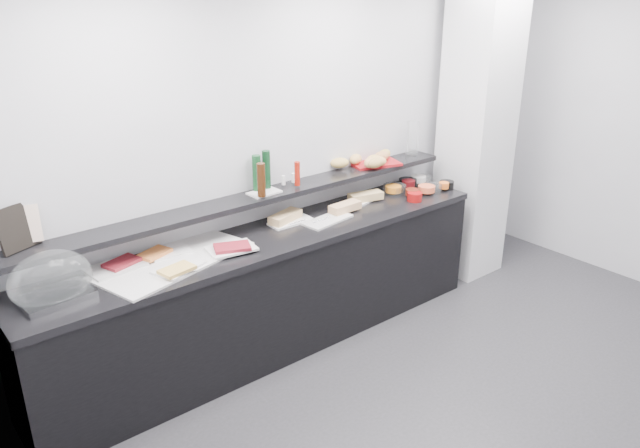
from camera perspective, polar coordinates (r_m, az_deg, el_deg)
ground at (r=4.32m, az=17.81°, el=-16.70°), size 5.00×5.00×0.00m
back_wall at (r=4.91m, az=0.01°, el=6.91°), size 5.00×0.02×2.70m
column at (r=5.73m, az=14.13°, el=8.47°), size 0.50×0.50×2.70m
buffet_cabinet at (r=4.63m, az=-4.38°, el=-6.44°), size 3.60×0.60×0.85m
counter_top at (r=4.44m, az=-4.55°, el=-1.32°), size 3.62×0.62×0.05m
wall_shelf at (r=4.48m, az=-5.93°, el=2.36°), size 3.60×0.25×0.04m
cloche_base at (r=3.86m, az=-23.00°, el=-6.16°), size 0.41×0.29×0.04m
cloche_dome at (r=3.82m, az=-23.40°, el=-4.71°), size 0.47×0.31×0.34m
linen_runner at (r=4.13m, az=-13.23°, el=-3.25°), size 1.10×0.72×0.01m
platter_meat_a at (r=4.10m, az=-18.20°, el=-3.76°), size 0.37×0.27×0.01m
food_meat_a at (r=4.10m, az=-17.66°, el=-3.37°), size 0.25×0.19×0.02m
platter_salmon at (r=4.22m, az=-13.61°, el=-2.50°), size 0.28×0.20×0.01m
food_salmon at (r=4.17m, az=-14.90°, el=-2.61°), size 0.24×0.19×0.02m
platter_cheese at (r=3.99m, az=-12.80°, el=-3.88°), size 0.36×0.30×0.01m
food_cheese at (r=3.92m, az=-12.94°, el=-4.08°), size 0.23×0.17×0.02m
platter_meat_b at (r=4.19m, az=-8.10°, el=-2.25°), size 0.34×0.25×0.01m
food_meat_b at (r=4.16m, az=-8.03°, el=-2.11°), size 0.28×0.23×0.02m
sandwich_plate_left at (r=4.63m, az=-2.66°, el=0.19°), size 0.34×0.15×0.01m
sandwich_food_left at (r=4.63m, az=-3.20°, el=0.66°), size 0.30×0.18×0.06m
tongs_left at (r=4.60m, az=-2.08°, el=0.18°), size 0.16×0.01×0.01m
sandwich_plate_mid at (r=4.66m, az=0.71°, el=0.36°), size 0.42×0.22×0.01m
sandwich_food_mid at (r=4.82m, az=2.31°, el=1.56°), size 0.27×0.11×0.06m
tongs_mid at (r=4.63m, az=0.11°, el=0.37°), size 0.16×0.02×0.01m
sandwich_plate_right at (r=5.11m, az=4.10°, el=2.28°), size 0.36×0.22×0.01m
sandwich_food_right at (r=5.07m, az=4.20°, el=2.55°), size 0.30×0.17×0.06m
tongs_right at (r=4.93m, az=2.84°, el=1.69°), size 0.16×0.04×0.01m
bowl_glass_fruit at (r=5.29m, az=6.84°, el=3.20°), size 0.23×0.23×0.07m
fill_glass_fruit at (r=5.26m, az=6.72°, el=3.22°), size 0.16×0.16×0.05m
bowl_black_jam at (r=5.46m, az=8.02°, el=3.74°), size 0.20×0.20×0.07m
fill_black_jam at (r=5.42m, az=8.07°, el=3.72°), size 0.15×0.15×0.05m
bowl_glass_cream at (r=5.56m, az=9.30°, el=3.98°), size 0.19×0.19×0.07m
fill_glass_cream at (r=5.56m, az=8.98°, el=4.12°), size 0.17×0.17×0.05m
bowl_red_jam at (r=5.13m, az=8.64°, el=2.49°), size 0.15×0.15×0.07m
fill_red_jam at (r=5.20m, az=8.42°, el=2.89°), size 0.13×0.13×0.05m
bowl_glass_salmon at (r=5.36m, az=10.33°, el=3.23°), size 0.16×0.16×0.07m
fill_glass_salmon at (r=5.30m, az=9.72°, el=3.21°), size 0.17×0.17×0.05m
bowl_black_fruit at (r=5.47m, az=11.51°, el=3.51°), size 0.15×0.15×0.07m
fill_black_fruit at (r=5.42m, az=11.26°, el=3.49°), size 0.10×0.10×0.05m
framed_print at (r=3.94m, az=-25.97°, el=-0.31°), size 0.26×0.17×0.26m
print_art at (r=3.97m, az=-25.60°, el=-0.08°), size 0.21×0.10×0.22m
condiment_tray at (r=4.51m, az=-5.13°, el=2.88°), size 0.24×0.15×0.01m
bottle_green_a at (r=4.51m, az=-5.81°, el=4.67°), size 0.06×0.06×0.26m
bottle_brown at (r=4.38m, az=-5.39°, el=4.03°), size 0.07×0.07×0.24m
bottle_green_b at (r=4.55m, az=-4.92°, el=5.00°), size 0.07×0.07×0.28m
bottle_hot at (r=4.61m, az=-2.10°, el=4.62°), size 0.05×0.05×0.18m
shaker_salt at (r=4.70m, az=-2.42°, el=4.25°), size 0.04×0.04×0.07m
shaker_pepper at (r=4.64m, az=-3.36°, el=4.01°), size 0.03×0.03×0.07m
bread_tray at (r=5.22m, az=4.97°, el=5.60°), size 0.46×0.38×0.02m
bread_roll_nw at (r=5.02m, az=1.81°, el=5.61°), size 0.18×0.15×0.08m
bread_roll_n at (r=5.13m, az=3.29°, el=5.94°), size 0.16×0.14×0.08m
bread_roll_ne at (r=5.30m, az=5.94°, el=6.38°), size 0.15×0.11×0.08m
bread_roll_sw at (r=5.04m, az=5.03°, el=5.58°), size 0.15×0.10×0.08m
bread_roll_s at (r=5.04m, az=4.56°, el=5.62°), size 0.15×0.12×0.08m
bread_roll_se at (r=5.08m, az=5.33°, el=5.72°), size 0.17×0.14×0.08m
bread_roll_midw at (r=5.13m, az=4.95°, el=5.89°), size 0.15×0.12×0.08m
bread_roll_mide at (r=5.23m, az=5.66°, el=6.19°), size 0.15×0.10×0.08m
carafe at (r=5.47m, az=8.45°, el=7.72°), size 0.11×0.11×0.30m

